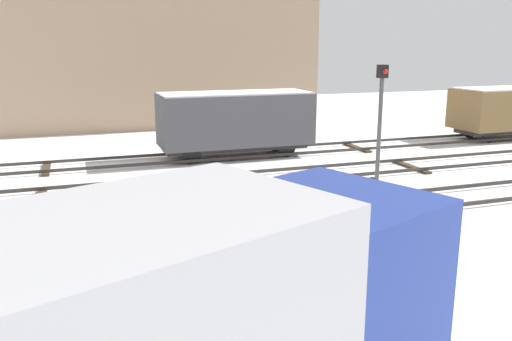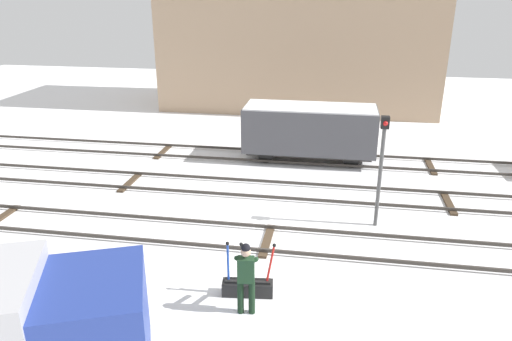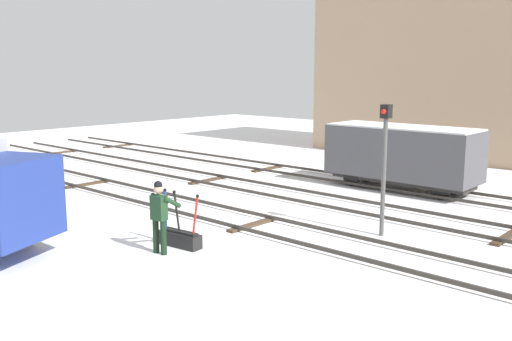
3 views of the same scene
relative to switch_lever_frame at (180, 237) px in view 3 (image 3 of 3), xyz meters
name	(u,v)px [view 3 (image 3 of 3)]	position (x,y,z in m)	size (l,w,h in m)	color
ground_plane	(253,226)	(0.10, 2.67, -0.25)	(60.00, 60.00, 0.00)	white
track_main_line	(253,222)	(0.10, 2.67, -0.14)	(44.00, 1.94, 0.18)	#38332D
track_siding_near	(327,201)	(0.10, 6.36, -0.13)	(44.00, 1.94, 0.18)	#38332D
track_siding_far	(383,184)	(0.10, 10.06, -0.13)	(44.00, 1.94, 0.18)	#38332D
switch_lever_frame	(180,237)	(0.00, 0.00, 0.00)	(1.32, 0.49, 1.45)	black
rail_worker	(160,212)	(0.09, -0.68, 0.79)	(0.59, 0.69, 1.82)	black
signal_post	(384,156)	(3.34, 4.30, 1.95)	(0.24, 0.32, 3.55)	#4C4C4C
apartment_building	(482,55)	(-0.51, 20.81, 4.99)	(16.59, 7.03, 10.47)	tan
freight_car_far_end	(402,154)	(0.85, 10.06, 1.14)	(5.57, 2.09, 2.41)	#2D2B28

